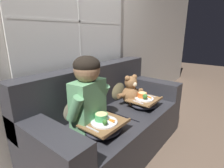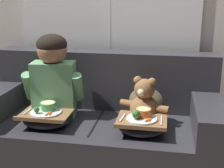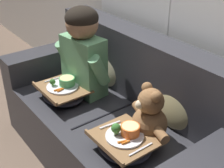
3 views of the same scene
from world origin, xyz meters
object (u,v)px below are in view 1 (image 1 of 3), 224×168
lap_tray_child (104,127)px  lap_tray_teddy (144,102)px  throw_pillow_behind_child (73,104)px  throw_pillow_behind_teddy (116,87)px  couch (110,121)px  teddy_bear (131,91)px  child_figure (88,89)px

lap_tray_child → lap_tray_teddy: size_ratio=1.06×
lap_tray_child → lap_tray_teddy: lap_tray_teddy is taller
throw_pillow_behind_child → throw_pillow_behind_teddy: size_ratio=1.05×
throw_pillow_behind_child → lap_tray_teddy: 0.85m
couch → teddy_bear: (0.37, -0.05, 0.27)m
child_figure → lap_tray_child: bearing=-90.1°
throw_pillow_behind_child → teddy_bear: teddy_bear is taller
couch → lap_tray_teddy: bearing=-32.6°
throw_pillow_behind_child → lap_tray_child: bearing=-90.0°
child_figure → lap_tray_teddy: (0.73, -0.19, -0.31)m
throw_pillow_behind_child → child_figure: child_figure is taller
couch → throw_pillow_behind_teddy: bearing=26.8°
child_figure → lap_tray_teddy: size_ratio=1.88×
couch → throw_pillow_behind_child: (-0.37, 0.19, 0.29)m
throw_pillow_behind_child → child_figure: 0.30m
child_figure → couch: bearing=6.4°
throw_pillow_behind_teddy → lap_tray_teddy: throw_pillow_behind_teddy is taller
throw_pillow_behind_teddy → teddy_bear: (-0.00, -0.23, -0.02)m
couch → lap_tray_child: size_ratio=5.00×
teddy_bear → lap_tray_child: bearing=-165.5°
throw_pillow_behind_teddy → lap_tray_child: throw_pillow_behind_teddy is taller
lap_tray_child → throw_pillow_behind_teddy: bearing=29.8°
throw_pillow_behind_child → teddy_bear: size_ratio=0.95×
throw_pillow_behind_child → couch: bearing=-26.8°
teddy_bear → throw_pillow_behind_teddy: bearing=89.6°
throw_pillow_behind_child → teddy_bear: 0.77m
lap_tray_child → lap_tray_teddy: 0.73m
teddy_bear → lap_tray_child: size_ratio=1.04×
throw_pillow_behind_teddy → teddy_bear: 0.23m
couch → throw_pillow_behind_child: bearing=153.2°
teddy_bear → lap_tray_child: 0.76m
teddy_bear → lap_tray_teddy: bearing=-89.6°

